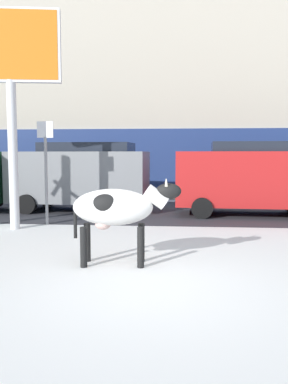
{
  "coord_description": "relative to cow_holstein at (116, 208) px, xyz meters",
  "views": [
    {
      "loc": [
        0.41,
        -5.73,
        1.95
      ],
      "look_at": [
        -0.37,
        3.21,
        1.1
      ],
      "focal_mm": 37.93,
      "sensor_mm": 36.0,
      "label": 1
    }
  ],
  "objects": [
    {
      "name": "pedestrian_by_cars",
      "position": [
        -6.01,
        9.59,
        -0.12
      ],
      "size": [
        0.36,
        0.24,
        1.73
      ],
      "color": "#282833",
      "rests_on": "ground"
    },
    {
      "name": "road_strip",
      "position": [
        0.68,
        6.66,
        -1.0
      ],
      "size": [
        60.0,
        5.6,
        0.01
      ],
      "primitive_type": "cube",
      "color": "#333338",
      "rests_on": "ground"
    },
    {
      "name": "billboard",
      "position": [
        -3.16,
        3.15,
        3.31
      ],
      "size": [
        2.52,
        0.61,
        5.56
      ],
      "color": "silver",
      "rests_on": "ground"
    },
    {
      "name": "car_grey_van",
      "position": [
        -2.27,
        6.61,
        0.24
      ],
      "size": [
        4.68,
        2.29,
        2.32
      ],
      "color": "slate",
      "rests_on": "ground"
    },
    {
      "name": "street_sign",
      "position": [
        -2.53,
        3.85,
        0.67
      ],
      "size": [
        0.44,
        0.08,
        2.82
      ],
      "color": "gray",
      "rests_on": "ground"
    },
    {
      "name": "ground_plane",
      "position": [
        0.68,
        -1.2,
        -1.0
      ],
      "size": [
        120.0,
        120.0,
        0.0
      ],
      "primitive_type": "plane",
      "color": "white"
    },
    {
      "name": "car_red_van",
      "position": [
        3.35,
        6.13,
        0.24
      ],
      "size": [
        4.68,
        2.29,
        2.32
      ],
      "color": "red",
      "rests_on": "ground"
    },
    {
      "name": "building_facade",
      "position": [
        0.68,
        13.28,
        5.48
      ],
      "size": [
        44.0,
        6.1,
        13.0
      ],
      "color": "#BCB29E",
      "rests_on": "ground"
    },
    {
      "name": "cow_holstein",
      "position": [
        0.0,
        0.0,
        0.0
      ],
      "size": [
        1.91,
        0.69,
        1.54
      ],
      "color": "silver",
      "rests_on": "ground"
    }
  ]
}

